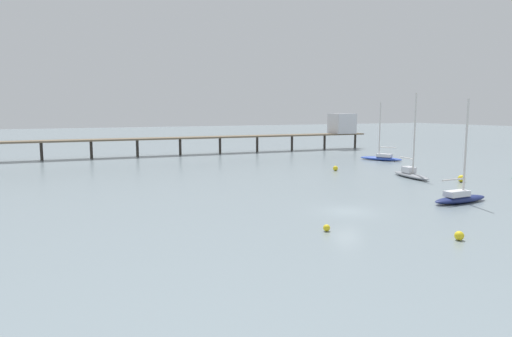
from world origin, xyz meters
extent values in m
plane|color=gray|center=(0.00, 0.00, 0.00)|extent=(400.00, 400.00, 0.00)
cube|color=brown|center=(0.00, 54.02, 3.27)|extent=(82.55, 5.59, 0.30)
cylinder|color=#38332D|center=(-24.14, 54.56, 1.56)|extent=(0.50, 0.50, 3.12)
cylinder|color=#38332D|center=(-16.09, 54.38, 1.56)|extent=(0.50, 0.50, 3.12)
cylinder|color=#38332D|center=(-8.05, 54.20, 1.56)|extent=(0.50, 0.50, 3.12)
cylinder|color=#38332D|center=(0.00, 54.02, 1.56)|extent=(0.50, 0.50, 3.12)
cylinder|color=#38332D|center=(8.05, 53.84, 1.56)|extent=(0.50, 0.50, 3.12)
cylinder|color=#38332D|center=(16.09, 53.66, 1.56)|extent=(0.50, 0.50, 3.12)
cylinder|color=#38332D|center=(24.14, 53.47, 1.56)|extent=(0.50, 0.50, 3.12)
cylinder|color=#38332D|center=(32.19, 53.29, 1.56)|extent=(0.50, 0.50, 3.12)
cylinder|color=#38332D|center=(40.24, 53.11, 1.56)|extent=(0.50, 0.50, 3.12)
cube|color=silver|center=(36.56, 53.19, 5.59)|extent=(4.78, 4.78, 4.35)
ellipsoid|color=navy|center=(11.87, -1.27, 0.32)|extent=(6.46, 1.90, 0.65)
cube|color=silver|center=(11.36, -1.29, 0.91)|extent=(2.47, 1.25, 0.53)
cylinder|color=silver|center=(12.19, -1.26, 5.15)|extent=(0.20, 0.20, 9.01)
cylinder|color=silver|center=(10.77, -1.32, 2.27)|extent=(2.85, 0.27, 0.16)
ellipsoid|color=#2D4CB7|center=(28.86, 30.51, 0.31)|extent=(5.15, 7.38, 0.62)
cube|color=silver|center=(29.15, 29.99, 0.89)|extent=(2.30, 2.79, 0.54)
cylinder|color=silver|center=(28.68, 30.84, 5.25)|extent=(0.21, 0.21, 9.26)
cylinder|color=silver|center=(29.39, 29.55, 2.29)|extent=(1.56, 2.66, 0.17)
ellipsoid|color=gray|center=(19.04, 12.81, 0.30)|extent=(2.75, 7.28, 0.59)
cube|color=silver|center=(19.13, 13.37, 0.97)|extent=(1.40, 1.94, 0.76)
cylinder|color=silver|center=(18.98, 12.46, 5.67)|extent=(0.21, 0.21, 10.16)
cylinder|color=silver|center=(19.22, 13.89, 2.42)|extent=(0.64, 2.90, 0.16)
sphere|color=yellow|center=(-5.17, -4.68, 0.25)|extent=(0.50, 0.50, 0.50)
sphere|color=yellow|center=(1.63, -10.27, 0.31)|extent=(0.63, 0.63, 0.63)
sphere|color=yellow|center=(22.05, 7.60, 0.43)|extent=(0.86, 0.86, 0.86)
sphere|color=yellow|center=(14.08, 22.49, 0.36)|extent=(0.71, 0.71, 0.71)
camera|label=1|loc=(-23.04, -31.68, 8.68)|focal=32.13mm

